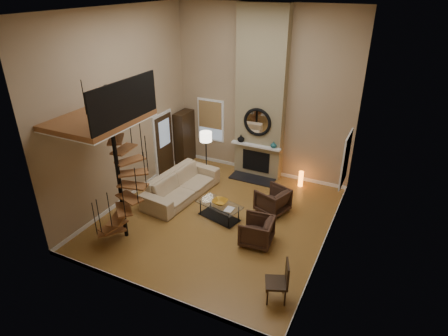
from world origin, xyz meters
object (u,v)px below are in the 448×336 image
at_px(side_chair, 281,280).
at_px(armchair_far, 259,232).
at_px(sofa, 182,185).
at_px(floor_lamp, 206,141).
at_px(armchair_near, 275,201).
at_px(coffee_table, 219,209).
at_px(hutch, 185,137).
at_px(accent_lamp, 301,179).

bearing_deg(side_chair, armchair_far, 124.21).
bearing_deg(sofa, armchair_far, -105.39).
height_order(sofa, floor_lamp, floor_lamp).
xyz_separation_m(armchair_near, side_chair, (1.23, -3.17, 0.17)).
height_order(armchair_far, side_chair, side_chair).
bearing_deg(coffee_table, armchair_near, 37.09).
xyz_separation_m(hutch, side_chair, (5.33, -5.00, -0.42)).
height_order(hutch, side_chair, hutch).
bearing_deg(armchair_near, accent_lamp, -168.87).
relative_size(hutch, floor_lamp, 1.11).
xyz_separation_m(armchair_far, accent_lamp, (0.11, 3.41, -0.10)).
distance_m(hutch, coffee_table, 4.03).
height_order(armchair_far, floor_lamp, floor_lamp).
height_order(armchair_near, armchair_far, armchair_near).
height_order(armchair_far, accent_lamp, armchair_far).
distance_m(sofa, accent_lamp, 3.86).
relative_size(hutch, coffee_table, 1.36).
distance_m(coffee_table, accent_lamp, 3.22).
distance_m(armchair_near, side_chair, 3.40).
bearing_deg(armchair_far, sofa, -117.48).
height_order(armchair_far, coffee_table, armchair_far).
bearing_deg(armchair_far, coffee_table, -118.77).
height_order(hutch, armchair_near, hutch).
relative_size(sofa, floor_lamp, 1.61).
relative_size(sofa, coffee_table, 1.97).
bearing_deg(coffee_table, hutch, 134.93).
bearing_deg(floor_lamp, hutch, 146.08).
relative_size(floor_lamp, side_chair, 1.75).
height_order(armchair_near, side_chair, side_chair).
bearing_deg(floor_lamp, armchair_near, -18.37).
xyz_separation_m(hutch, armchair_far, (4.24, -3.40, -0.60)).
xyz_separation_m(armchair_far, floor_lamp, (-2.85, 2.47, 1.06)).
distance_m(sofa, armchair_near, 2.91).
xyz_separation_m(coffee_table, floor_lamp, (-1.42, 1.88, 1.13)).
distance_m(accent_lamp, side_chair, 5.11).
xyz_separation_m(sofa, accent_lamp, (3.14, 2.25, -0.15)).
distance_m(hutch, sofa, 2.61).
bearing_deg(side_chair, accent_lamp, 100.99).
bearing_deg(sofa, floor_lamp, -1.76).
distance_m(armchair_near, armchair_far, 1.57).
height_order(hutch, accent_lamp, hutch).
bearing_deg(sofa, accent_lamp, -48.72).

